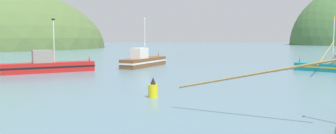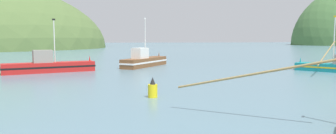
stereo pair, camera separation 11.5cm
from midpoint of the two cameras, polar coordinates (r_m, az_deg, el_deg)
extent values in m
cube|color=brown|center=(44.38, -4.41, 0.89)|extent=(7.70, 9.05, 1.23)
cube|color=white|center=(44.38, -4.41, 0.97)|extent=(7.77, 9.14, 0.22)
cone|color=brown|center=(48.30, -1.83, 2.40)|extent=(0.28, 0.28, 0.70)
cube|color=silver|center=(43.12, -5.30, 2.54)|extent=(2.64, 2.79, 1.44)
cylinder|color=silver|center=(44.37, -4.36, 5.19)|extent=(0.12, 0.12, 5.43)
cube|color=white|center=(44.46, -4.39, 8.85)|extent=(0.24, 0.30, 0.20)
cylinder|color=#997F4C|center=(15.79, 15.46, -1.24)|extent=(6.20, 5.86, 2.08)
cube|color=#147F84|center=(42.03, 28.17, -0.15)|extent=(6.92, 8.44, 0.95)
cube|color=gold|center=(42.03, 28.18, -0.09)|extent=(6.99, 8.52, 0.17)
cone|color=#147F84|center=(43.04, 22.90, 1.27)|extent=(0.28, 0.28, 0.70)
cylinder|color=silver|center=(41.96, 27.94, 4.26)|extent=(0.12, 0.12, 5.49)
cube|color=gold|center=(42.04, 28.11, 8.16)|extent=(0.24, 0.31, 0.20)
cylinder|color=#997F4C|center=(37.82, 26.90, 2.37)|extent=(5.23, 3.84, 2.51)
cube|color=red|center=(39.05, -20.95, -0.08)|extent=(10.34, 4.55, 1.18)
cube|color=black|center=(39.05, -20.95, 0.01)|extent=(10.44, 4.59, 0.21)
cone|color=red|center=(39.91, -14.30, 1.57)|extent=(0.25, 0.25, 0.70)
cube|color=gray|center=(38.86, -22.11, 1.81)|extent=(2.43, 2.05, 1.46)
cylinder|color=silver|center=(38.99, -20.23, 4.40)|extent=(0.12, 0.12, 4.88)
cube|color=black|center=(39.06, -20.35, 8.16)|extent=(0.35, 0.13, 0.20)
cylinder|color=yellow|center=(21.09, -2.89, -4.39)|extent=(0.64, 0.64, 0.89)
cone|color=black|center=(20.98, -2.90, -2.52)|extent=(0.38, 0.38, 0.50)
camera|label=1|loc=(0.06, -90.12, -0.01)|focal=33.31mm
camera|label=2|loc=(0.06, 89.88, 0.01)|focal=33.31mm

